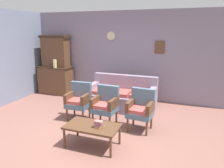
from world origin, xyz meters
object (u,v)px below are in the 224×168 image
floral_couch (122,97)px  armchair_by_doorway (79,99)px  armchair_near_couch_end (141,108)px  armchair_row_middle (106,104)px  coffee_table (92,128)px  side_cabinet (56,80)px  vase_on_cabinet (55,64)px  book_stack_on_table (98,124)px

floral_couch → armchair_by_doorway: bearing=-126.0°
armchair_near_couch_end → armchair_row_middle: bearing=-178.6°
coffee_table → armchair_by_doorway: bearing=129.4°
side_cabinet → armchair_by_doorway: 2.44m
armchair_near_couch_end → vase_on_cabinet: bearing=155.0°
vase_on_cabinet → armchair_row_middle: (2.40, -1.52, -0.57)m
vase_on_cabinet → armchair_by_doorway: vase_on_cabinet is taller
coffee_table → floral_couch: bearing=92.8°
vase_on_cabinet → armchair_by_doorway: (1.67, -1.45, -0.57)m
floral_couch → armchair_row_middle: (-0.03, -1.12, 0.17)m
side_cabinet → armchair_near_couch_end: size_ratio=1.28×
vase_on_cabinet → armchair_row_middle: vase_on_cabinet is taller
armchair_by_doorway → armchair_near_couch_end: bearing=-1.9°
book_stack_on_table → vase_on_cabinet: bearing=136.4°
side_cabinet → book_stack_on_table: 3.92m
vase_on_cabinet → book_stack_on_table: vase_on_cabinet is taller
armchair_near_couch_end → side_cabinet: bearing=153.4°
armchair_row_middle → coffee_table: (0.13, -0.98, -0.12)m
floral_couch → book_stack_on_table: 2.16m
armchair_by_doorway → armchair_row_middle: (0.73, -0.07, 0.00)m
book_stack_on_table → armchair_by_doorway: bearing=132.6°
vase_on_cabinet → armchair_by_doorway: size_ratio=0.30×
floral_couch → armchair_by_doorway: size_ratio=2.06×
armchair_by_doorway → coffee_table: 1.37m
coffee_table → book_stack_on_table: (0.14, -0.04, 0.12)m
armchair_by_doorway → coffee_table: (0.87, -1.05, -0.12)m
book_stack_on_table → floral_couch: bearing=96.5°
armchair_row_middle → book_stack_on_table: (0.27, -1.02, -0.01)m
coffee_table → book_stack_on_table: size_ratio=6.47×
armchair_row_middle → coffee_table: bearing=-82.3°
armchair_by_doorway → armchair_near_couch_end: (1.55, -0.05, 0.00)m
armchair_near_couch_end → book_stack_on_table: 1.18m
armchair_near_couch_end → book_stack_on_table: (-0.54, -1.04, -0.01)m
armchair_by_doorway → book_stack_on_table: armchair_by_doorway is taller
armchair_by_doorway → book_stack_on_table: size_ratio=5.82×
vase_on_cabinet → coffee_table: vase_on_cabinet is taller
book_stack_on_table → side_cabinet: bearing=135.9°
book_stack_on_table → armchair_near_couch_end: bearing=62.4°
armchair_near_couch_end → coffee_table: armchair_near_couch_end is taller
coffee_table → armchair_near_couch_end: bearing=55.8°
armchair_by_doorway → coffee_table: size_ratio=0.90×
side_cabinet → floral_couch: size_ratio=0.62×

